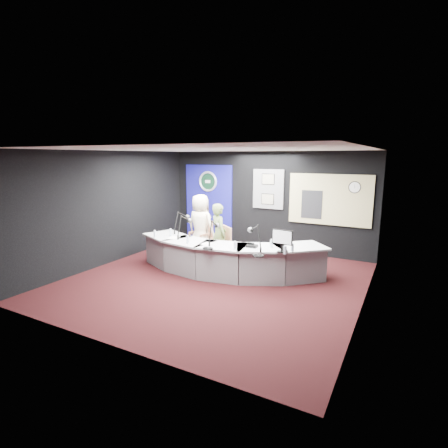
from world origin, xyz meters
The scene contains 33 objects.
ground centered at (0.00, 0.00, 0.00)m, with size 6.00×6.00×0.00m, color black.
ceiling centered at (0.00, 0.00, 2.80)m, with size 6.00×6.00×0.02m, color silver.
wall_back centered at (0.00, 3.00, 1.40)m, with size 6.00×0.02×2.80m, color black.
wall_front centered at (0.00, -3.00, 1.40)m, with size 6.00×0.02×2.80m, color black.
wall_left centered at (-3.00, 0.00, 1.40)m, with size 0.02×6.00×2.80m, color black.
wall_right centered at (3.00, 0.00, 1.40)m, with size 0.02×6.00×2.80m, color black.
broadcast_desk centered at (-0.05, 0.55, 0.38)m, with size 4.50×1.90×0.75m, color #B3B5B8, non-canonical shape.
backdrop_panel centered at (-1.90, 2.97, 1.25)m, with size 1.60×0.05×2.30m, color navy.
agency_seal centered at (-1.90, 2.93, 1.90)m, with size 0.63×0.63×0.07m, color silver.
seal_center centered at (-1.90, 2.94, 1.90)m, with size 0.48×0.48×0.01m, color black.
pinboard centered at (0.05, 2.97, 1.75)m, with size 0.90×0.04×1.10m, color slate.
framed_photo_upper centered at (0.05, 2.94, 2.03)m, with size 0.34×0.02×0.27m, color gray.
framed_photo_lower centered at (0.05, 2.94, 1.47)m, with size 0.34×0.02×0.27m, color gray.
booth_window_frame centered at (1.75, 2.97, 1.55)m, with size 2.12×0.06×1.32m, color tan.
booth_glow centered at (1.75, 2.96, 1.55)m, with size 2.00×0.02×1.20m, color #DAAD89.
equipment_rack centered at (1.30, 2.94, 1.40)m, with size 0.55×0.02×0.75m, color black.
wall_clock centered at (2.35, 2.94, 1.90)m, with size 0.28×0.28×0.01m, color white.
armchair_left centered at (-1.31, 1.53, 0.47)m, with size 0.53×0.53×0.94m, color #B97954, non-canonical shape.
armchair_right centered at (-0.46, 1.02, 0.45)m, with size 0.50×0.50×0.89m, color #B97954, non-canonical shape.
draped_jacket centered at (-1.40, 1.77, 0.62)m, with size 0.50×0.10×0.70m, color slate.
person_man centered at (-1.31, 1.53, 0.84)m, with size 0.82×0.53×1.67m, color #FFEECB.
person_woman centered at (-0.46, 1.02, 0.77)m, with size 0.56×0.37×1.54m, color #5F723B.
computer_monitor centered at (1.40, 0.29, 1.07)m, with size 0.42×0.02×0.29m, color black.
desk_phone centered at (0.70, 0.39, 0.78)m, with size 0.22×0.18×0.06m, color black.
headphones_near centered at (1.09, -0.20, 0.77)m, with size 0.22×0.22×0.04m, color black.
headphones_far centered at (-0.05, -0.20, 0.77)m, with size 0.24×0.24×0.04m, color black.
paper_stack centered at (-1.30, 0.30, 0.75)m, with size 0.22×0.31×0.00m, color white.
notepad centered at (-0.31, 0.19, 0.75)m, with size 0.19×0.27×0.00m, color white.
boom_mic_a centered at (-1.53, 0.95, 1.05)m, with size 0.16×0.74×0.60m, color black, non-canonical shape.
boom_mic_b centered at (-1.14, 0.52, 1.05)m, with size 0.20×0.73×0.60m, color black, non-canonical shape.
boom_mic_c centered at (-0.21, 0.31, 1.05)m, with size 0.26×0.72×0.60m, color black, non-canonical shape.
boom_mic_d centered at (0.81, 0.30, 1.05)m, with size 0.55×0.56×0.60m, color black, non-canonical shape.
water_bottles centered at (-0.07, 0.29, 0.84)m, with size 3.34×0.61×0.18m, color silver, non-canonical shape.
Camera 1 is at (3.59, -6.27, 2.67)m, focal length 28.00 mm.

